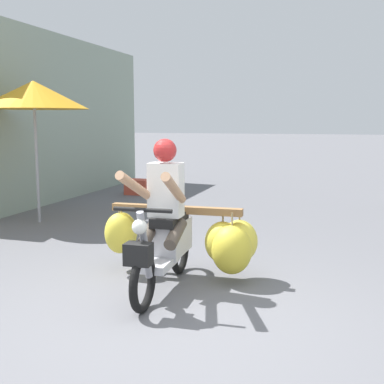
% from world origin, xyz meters
% --- Properties ---
extents(ground_plane, '(120.00, 120.00, 0.00)m').
position_xyz_m(ground_plane, '(0.00, 0.00, 0.00)').
color(ground_plane, slate).
extents(motorbike_main_loaded, '(1.85, 1.76, 1.58)m').
position_xyz_m(motorbike_main_loaded, '(-0.24, 1.14, 0.54)').
color(motorbike_main_loaded, black).
rests_on(motorbike_main_loaded, ground).
extents(shopfront_building, '(3.24, 7.03, 3.59)m').
position_xyz_m(shopfront_building, '(-6.12, 6.22, 1.80)').
color(shopfront_building, gray).
rests_on(shopfront_building, ground).
extents(market_umbrella_near_shop, '(1.83, 1.83, 2.42)m').
position_xyz_m(market_umbrella_near_shop, '(-3.64, 3.42, 2.18)').
color(market_umbrella_near_shop, '#99999E').
rests_on(market_umbrella_near_shop, ground).
extents(produce_crate, '(0.56, 0.40, 0.36)m').
position_xyz_m(produce_crate, '(-3.29, 6.90, 0.18)').
color(produce_crate, '#CC4C38').
rests_on(produce_crate, ground).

